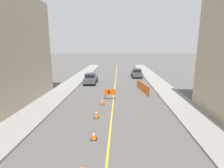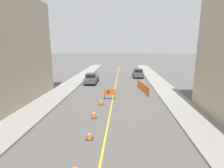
{
  "view_description": "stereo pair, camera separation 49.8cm",
  "coord_description": "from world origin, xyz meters",
  "px_view_note": "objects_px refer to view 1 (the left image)",
  "views": [
    {
      "loc": [
        0.57,
        3.93,
        5.79
      ],
      "look_at": [
        -0.3,
        26.0,
        1.0
      ],
      "focal_mm": 28.0,
      "sensor_mm": 36.0,
      "label": 1
    },
    {
      "loc": [
        1.07,
        3.95,
        5.79
      ],
      "look_at": [
        -0.3,
        26.0,
        1.0
      ],
      "focal_mm": 28.0,
      "sensor_mm": 36.0,
      "label": 2
    }
  ],
  "objects_px": {
    "traffic_cone_fifth": "(96,114)",
    "parked_car_curb_near": "(91,78)",
    "traffic_cone_fourth": "(94,135)",
    "parked_car_curb_mid": "(137,73)",
    "arrow_barricade_primary": "(110,92)",
    "traffic_cone_farthest": "(102,102)"
  },
  "relations": [
    {
      "from": "parked_car_curb_mid",
      "to": "traffic_cone_farthest",
      "type": "bearing_deg",
      "value": -107.58
    },
    {
      "from": "traffic_cone_fifth",
      "to": "parked_car_curb_mid",
      "type": "relative_size",
      "value": 0.17
    },
    {
      "from": "arrow_barricade_primary",
      "to": "parked_car_curb_near",
      "type": "relative_size",
      "value": 0.29
    },
    {
      "from": "traffic_cone_fifth",
      "to": "traffic_cone_farthest",
      "type": "bearing_deg",
      "value": 87.28
    },
    {
      "from": "traffic_cone_farthest",
      "to": "parked_car_curb_near",
      "type": "xyz_separation_m",
      "value": [
        -2.8,
        10.25,
        0.48
      ]
    },
    {
      "from": "arrow_barricade_primary",
      "to": "parked_car_curb_near",
      "type": "bearing_deg",
      "value": 109.35
    },
    {
      "from": "traffic_cone_fourth",
      "to": "parked_car_curb_near",
      "type": "distance_m",
      "value": 17.22
    },
    {
      "from": "traffic_cone_fifth",
      "to": "traffic_cone_farthest",
      "type": "height_order",
      "value": "traffic_cone_fifth"
    },
    {
      "from": "traffic_cone_farthest",
      "to": "parked_car_curb_mid",
      "type": "xyz_separation_m",
      "value": [
        5.05,
        16.41,
        0.48
      ]
    },
    {
      "from": "traffic_cone_farthest",
      "to": "parked_car_curb_mid",
      "type": "relative_size",
      "value": 0.15
    },
    {
      "from": "arrow_barricade_primary",
      "to": "traffic_cone_fifth",
      "type": "bearing_deg",
      "value": -102.34
    },
    {
      "from": "traffic_cone_fifth",
      "to": "arrow_barricade_primary",
      "type": "distance_m",
      "value": 5.22
    },
    {
      "from": "traffic_cone_fourth",
      "to": "arrow_barricade_primary",
      "type": "bearing_deg",
      "value": 85.96
    },
    {
      "from": "traffic_cone_fifth",
      "to": "parked_car_curb_near",
      "type": "distance_m",
      "value": 13.91
    },
    {
      "from": "traffic_cone_fifth",
      "to": "arrow_barricade_primary",
      "type": "bearing_deg",
      "value": 80.57
    },
    {
      "from": "traffic_cone_fifth",
      "to": "parked_car_curb_near",
      "type": "relative_size",
      "value": 0.17
    },
    {
      "from": "traffic_cone_fifth",
      "to": "parked_car_curb_near",
      "type": "height_order",
      "value": "parked_car_curb_near"
    },
    {
      "from": "traffic_cone_fourth",
      "to": "parked_car_curb_near",
      "type": "height_order",
      "value": "parked_car_curb_near"
    },
    {
      "from": "traffic_cone_fifth",
      "to": "traffic_cone_farthest",
      "type": "relative_size",
      "value": 1.13
    },
    {
      "from": "traffic_cone_fifth",
      "to": "parked_car_curb_near",
      "type": "bearing_deg",
      "value": 100.92
    },
    {
      "from": "parked_car_curb_near",
      "to": "parked_car_curb_mid",
      "type": "bearing_deg",
      "value": 36.93
    },
    {
      "from": "traffic_cone_fourth",
      "to": "parked_car_curb_mid",
      "type": "distance_m",
      "value": 23.67
    }
  ]
}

